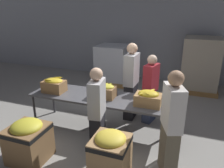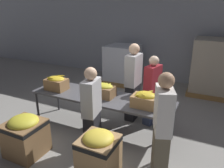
# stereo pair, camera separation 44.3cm
# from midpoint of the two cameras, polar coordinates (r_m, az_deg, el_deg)

# --- Properties ---
(ground_plane) EXTENTS (30.00, 30.00, 0.00)m
(ground_plane) POSITION_cam_midpoint_polar(r_m,az_deg,el_deg) (4.73, -0.03, -11.74)
(ground_plane) COLOR gray
(wall_back) EXTENTS (16.00, 0.08, 4.00)m
(wall_back) POSITION_cam_midpoint_polar(r_m,az_deg,el_deg) (7.68, 13.13, 15.81)
(wall_back) COLOR #9399A3
(wall_back) RESTS_ON ground_plane
(sorting_table) EXTENTS (2.94, 0.81, 0.76)m
(sorting_table) POSITION_cam_midpoint_polar(r_m,az_deg,el_deg) (4.40, -0.04, -3.83)
(sorting_table) COLOR #4C4C51
(sorting_table) RESTS_ON ground_plane
(banana_box_0) EXTENTS (0.44, 0.32, 0.31)m
(banana_box_0) POSITION_cam_midpoint_polar(r_m,az_deg,el_deg) (4.77, -11.79, 0.23)
(banana_box_0) COLOR olive
(banana_box_0) RESTS_ON sorting_table
(banana_box_1) EXTENTS (0.44, 0.33, 0.28)m
(banana_box_1) POSITION_cam_midpoint_polar(r_m,az_deg,el_deg) (4.31, 0.66, -1.61)
(banana_box_1) COLOR olive
(banana_box_1) RESTS_ON sorting_table
(banana_box_2) EXTENTS (0.47, 0.34, 0.29)m
(banana_box_2) POSITION_cam_midpoint_polar(r_m,az_deg,el_deg) (3.97, 11.91, -4.03)
(banana_box_2) COLOR #A37A4C
(banana_box_2) RESTS_ON sorting_table
(volunteer_0) EXTENTS (0.25, 0.47, 1.74)m
(volunteer_0) POSITION_cam_midpoint_polar(r_m,az_deg,el_deg) (4.85, 8.16, 0.19)
(volunteer_0) COLOR black
(volunteer_0) RESTS_ON ground_plane
(volunteer_1) EXTENTS (0.27, 0.45, 1.56)m
(volunteer_1) POSITION_cam_midpoint_polar(r_m,az_deg,el_deg) (3.72, -1.86, -7.41)
(volunteer_1) COLOR black
(volunteer_1) RESTS_ON ground_plane
(volunteer_2) EXTENTS (0.30, 0.45, 1.52)m
(volunteer_2) POSITION_cam_midpoint_polar(r_m,az_deg,el_deg) (4.76, 13.05, -1.89)
(volunteer_2) COLOR #2D3856
(volunteer_2) RESTS_ON ground_plane
(volunteer_3) EXTENTS (0.36, 0.49, 1.66)m
(volunteer_3) POSITION_cam_midpoint_polar(r_m,az_deg,el_deg) (3.30, 16.79, -11.14)
(volunteer_3) COLOR #6B604C
(volunteer_3) RESTS_ON ground_plane
(donation_bin_0) EXTENTS (0.60, 0.60, 0.73)m
(donation_bin_0) POSITION_cam_midpoint_polar(r_m,az_deg,el_deg) (4.05, -18.79, -12.40)
(donation_bin_0) COLOR olive
(donation_bin_0) RESTS_ON ground_plane
(donation_bin_1) EXTENTS (0.52, 0.52, 0.82)m
(donation_bin_1) POSITION_cam_midpoint_polar(r_m,az_deg,el_deg) (3.30, 0.56, -18.34)
(donation_bin_1) COLOR tan
(donation_bin_1) RESTS_ON ground_plane
(pallet_stack_0) EXTENTS (1.12, 1.12, 1.61)m
(pallet_stack_0) POSITION_cam_midpoint_polar(r_m,az_deg,el_deg) (6.98, 26.24, 3.85)
(pallet_stack_0) COLOR olive
(pallet_stack_0) RESTS_ON ground_plane
(pallet_stack_1) EXTENTS (1.08, 1.08, 1.25)m
(pallet_stack_1) POSITION_cam_midpoint_polar(r_m,az_deg,el_deg) (7.32, 4.44, 5.07)
(pallet_stack_1) COLOR olive
(pallet_stack_1) RESTS_ON ground_plane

